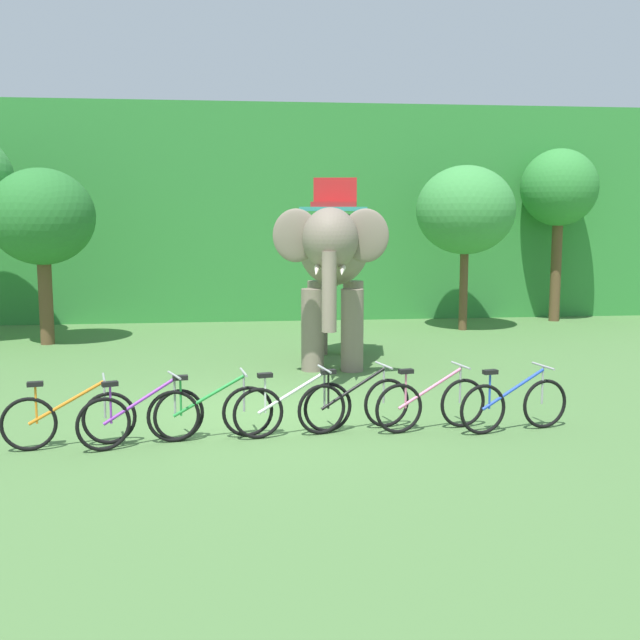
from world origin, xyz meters
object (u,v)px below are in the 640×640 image
at_px(bike_white, 293,408).
at_px(bike_black, 354,404).
at_px(bike_green, 211,412).
at_px(elephant, 333,256).
at_px(bike_pink, 431,404).
at_px(bike_blue, 514,404).
at_px(tree_center_left, 559,190).
at_px(bike_orange, 69,419).
at_px(tree_left, 465,211).
at_px(tree_far_right, 42,218).
at_px(bike_purple, 142,417).

bearing_deg(bike_white, bike_black, 9.31).
bearing_deg(bike_green, elephant, 65.00).
xyz_separation_m(bike_green, bike_pink, (3.07, 0.10, 0.00)).
height_order(bike_green, bike_blue, same).
distance_m(bike_white, bike_blue, 3.10).
relative_size(tree_center_left, bike_orange, 2.86).
height_order(bike_white, bike_blue, same).
xyz_separation_m(bike_white, bike_pink, (1.95, 0.04, 0.00)).
height_order(bike_green, bike_white, same).
bearing_deg(tree_left, tree_center_left, 24.13).
xyz_separation_m(bike_white, bike_black, (0.87, 0.14, 0.00)).
bearing_deg(tree_left, tree_far_right, -173.95).
relative_size(elephant, bike_white, 2.52).
height_order(elephant, bike_purple, elephant).
bearing_deg(bike_blue, elephant, 110.29).
xyz_separation_m(tree_far_right, bike_black, (5.99, -8.11, -2.56)).
relative_size(bike_orange, bike_purple, 1.05).
distance_m(tree_left, bike_pink, 10.25).
relative_size(tree_center_left, elephant, 1.14).
xyz_separation_m(tree_center_left, elephant, (-7.14, -5.79, -1.51)).
relative_size(tree_left, bike_blue, 2.54).
bearing_deg(bike_pink, tree_center_left, 59.10).
bearing_deg(bike_purple, tree_left, 52.91).
bearing_deg(bike_purple, bike_green, 12.30).
bearing_deg(bike_white, tree_left, 60.71).
distance_m(elephant, bike_white, 5.41).
xyz_separation_m(elephant, bike_green, (-2.33, -5.01, -1.82)).
xyz_separation_m(tree_left, bike_green, (-6.36, -9.41, -2.73)).
distance_m(tree_left, bike_green, 11.68).
bearing_deg(tree_far_right, tree_center_left, 10.48).
bearing_deg(bike_pink, bike_purple, -175.78).
distance_m(elephant, bike_orange, 6.88).
height_order(bike_black, bike_pink, same).
bearing_deg(tree_far_right, bike_pink, -49.29).
relative_size(bike_white, bike_blue, 1.00).
bearing_deg(elephant, bike_blue, -69.71).
xyz_separation_m(tree_far_right, bike_white, (5.11, -8.25, -2.56)).
bearing_deg(tree_far_right, elephant, -27.56).
xyz_separation_m(bike_orange, bike_purple, (0.93, -0.03, 0.00)).
relative_size(bike_green, bike_pink, 1.01).
relative_size(bike_purple, bike_white, 0.96).
distance_m(tree_left, elephant, 6.04).
bearing_deg(tree_center_left, bike_white, -127.88).
bearing_deg(bike_orange, tree_center_left, 44.13).
height_order(tree_center_left, bike_green, tree_center_left).
distance_m(tree_far_right, tree_center_left, 13.72).
distance_m(tree_left, bike_orange, 12.89).
bearing_deg(bike_black, bike_pink, -5.59).
bearing_deg(bike_green, bike_black, 5.81).
bearing_deg(tree_center_left, bike_pink, -120.90).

